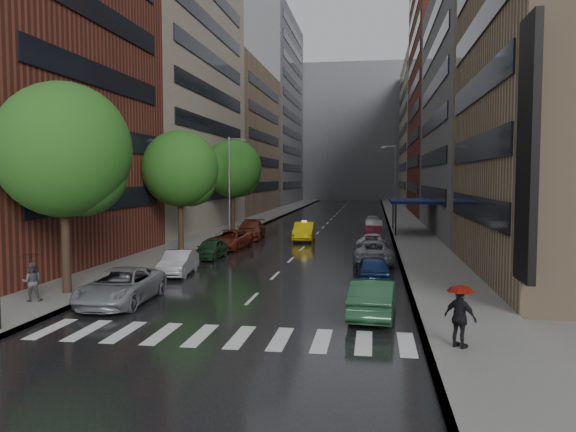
{
  "coord_description": "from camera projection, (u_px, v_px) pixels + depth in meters",
  "views": [
    {
      "loc": [
        5.36,
        -20.39,
        5.49
      ],
      "look_at": [
        0.0,
        14.79,
        3.0
      ],
      "focal_mm": 35.0,
      "sensor_mm": 36.0,
      "label": 1
    }
  ],
  "objects": [
    {
      "name": "ground",
      "position": [
        229.0,
        321.0,
        21.3
      ],
      "size": [
        220.0,
        220.0,
        0.0
      ],
      "primitive_type": "plane",
      "color": "gray",
      "rests_on": "ground"
    },
    {
      "name": "road",
      "position": [
        330.0,
        220.0,
        70.61
      ],
      "size": [
        14.0,
        140.0,
        0.01
      ],
      "primitive_type": "cube",
      "color": "black",
      "rests_on": "ground"
    },
    {
      "name": "sidewalk_left",
      "position": [
        260.0,
        219.0,
        71.96
      ],
      "size": [
        4.0,
        140.0,
        0.15
      ],
      "primitive_type": "cube",
      "color": "gray",
      "rests_on": "ground"
    },
    {
      "name": "sidewalk_right",
      "position": [
        403.0,
        221.0,
        69.25
      ],
      "size": [
        4.0,
        140.0,
        0.15
      ],
      "primitive_type": "cube",
      "color": "gray",
      "rests_on": "ground"
    },
    {
      "name": "crosswalk",
      "position": [
        220.0,
        336.0,
        19.3
      ],
      "size": [
        13.15,
        2.8,
        0.01
      ],
      "color": "silver",
      "rests_on": "ground"
    },
    {
      "name": "buildings_left",
      "position": [
        231.0,
        104.0,
        80.42
      ],
      "size": [
        8.0,
        108.0,
        38.0
      ],
      "color": "maroon",
      "rests_on": "ground"
    },
    {
      "name": "buildings_right",
      "position": [
        448.0,
        104.0,
        73.91
      ],
      "size": [
        8.05,
        109.1,
        36.0
      ],
      "color": "#937A5B",
      "rests_on": "ground"
    },
    {
      "name": "building_far",
      "position": [
        352.0,
        134.0,
        136.55
      ],
      "size": [
        40.0,
        14.0,
        32.0
      ],
      "primitive_type": "cube",
      "color": "slate",
      "rests_on": "ground"
    },
    {
      "name": "tree_near",
      "position": [
        63.0,
        150.0,
        25.47
      ],
      "size": [
        6.14,
        6.14,
        9.78
      ],
      "color": "#382619",
      "rests_on": "ground"
    },
    {
      "name": "tree_mid",
      "position": [
        180.0,
        169.0,
        40.86
      ],
      "size": [
        5.57,
        5.57,
        8.88
      ],
      "color": "#382619",
      "rests_on": "ground"
    },
    {
      "name": "tree_far",
      "position": [
        233.0,
        168.0,
        56.1
      ],
      "size": [
        5.82,
        5.82,
        9.27
      ],
      "color": "#382619",
      "rests_on": "ground"
    },
    {
      "name": "taxi",
      "position": [
        304.0,
        231.0,
        48.44
      ],
      "size": [
        1.86,
        4.85,
        1.58
      ],
      "primitive_type": "imported",
      "rotation": [
        0.0,
        0.0,
        0.04
      ],
      "color": "yellow",
      "rests_on": "ground"
    },
    {
      "name": "parked_cars_left",
      "position": [
        211.0,
        248.0,
        37.68
      ],
      "size": [
        2.97,
        31.53,
        1.6
      ],
      "color": "gray",
      "rests_on": "ground"
    },
    {
      "name": "parked_cars_right",
      "position": [
        373.0,
        243.0,
        40.52
      ],
      "size": [
        2.58,
        43.31,
        1.53
      ],
      "color": "#1D4026",
      "rests_on": "ground"
    },
    {
      "name": "ped_black_umbrella",
      "position": [
        32.0,
        273.0,
        24.05
      ],
      "size": [
        1.01,
        0.98,
        2.09
      ],
      "color": "#414246",
      "rests_on": "sidewalk_left"
    },
    {
      "name": "ped_red_umbrella",
      "position": [
        460.0,
        310.0,
        17.48
      ],
      "size": [
        1.14,
        1.07,
        2.01
      ],
      "color": "black",
      "rests_on": "sidewalk_right"
    },
    {
      "name": "street_lamp_left",
      "position": [
        230.0,
        183.0,
        51.7
      ],
      "size": [
        1.74,
        0.22,
        9.0
      ],
      "color": "gray",
      "rests_on": "sidewalk_left"
    },
    {
      "name": "street_lamp_right",
      "position": [
        394.0,
        182.0,
        64.18
      ],
      "size": [
        1.74,
        0.22,
        9.0
      ],
      "color": "gray",
      "rests_on": "sidewalk_right"
    },
    {
      "name": "awning",
      "position": [
        411.0,
        201.0,
        54.25
      ],
      "size": [
        4.0,
        8.0,
        3.12
      ],
      "color": "navy",
      "rests_on": "sidewalk_right"
    }
  ]
}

